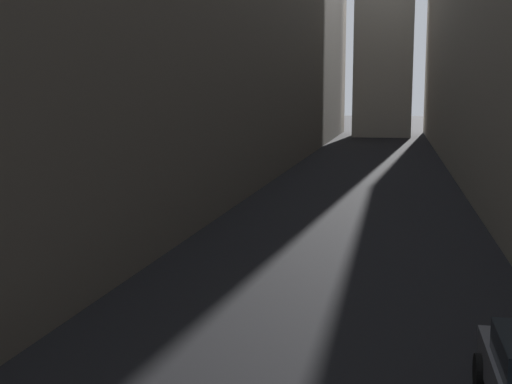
# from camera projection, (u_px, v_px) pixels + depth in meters

# --- Properties ---
(ground_plane) EXTENTS (264.00, 264.00, 0.00)m
(ground_plane) POSITION_uv_depth(u_px,v_px,m) (363.00, 181.00, 41.15)
(ground_plane) COLOR black
(building_block_left) EXTENTS (15.44, 108.00, 19.99)m
(building_block_left) POSITION_uv_depth(u_px,v_px,m) (166.00, 22.00, 44.34)
(building_block_left) COLOR #60594F
(building_block_left) RESTS_ON ground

